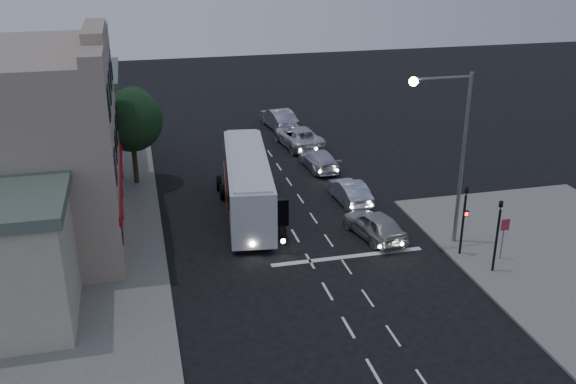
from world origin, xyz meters
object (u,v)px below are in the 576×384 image
object	(u,v)px
car_sedan_b	(319,160)
street_tree	(131,117)
car_extra	(278,118)
traffic_signal_main	(464,212)
car_suv	(375,225)
traffic_signal_side	(498,227)
regulatory_sign	(504,232)
car_sedan_c	(299,137)
tour_bus	(248,182)
car_sedan_a	(349,191)
streetlight	(453,141)

from	to	relation	value
car_sedan_b	street_tree	world-z (taller)	street_tree
car_extra	traffic_signal_main	xyz separation A→B (m)	(3.87, -24.67, 1.58)
car_suv	traffic_signal_side	xyz separation A→B (m)	(4.20, -5.00, 1.67)
regulatory_sign	car_sedan_c	bearing A→B (deg)	104.17
tour_bus	car_sedan_b	distance (m)	8.82
car_sedan_a	car_sedan_c	xyz separation A→B (m)	(-0.22, 11.46, 0.07)
traffic_signal_side	streetlight	xyz separation A→B (m)	(-0.96, 3.40, 3.31)
regulatory_sign	traffic_signal_side	bearing A→B (deg)	-136.08
car_suv	car_extra	xyz separation A→B (m)	(-0.37, 21.65, 0.09)
streetlight	car_suv	bearing A→B (deg)	153.74
traffic_signal_side	streetlight	distance (m)	4.84
car_sedan_a	car_extra	distance (m)	16.69
car_suv	street_tree	xyz separation A→B (m)	(-12.31, 11.22, 3.74)
tour_bus	street_tree	world-z (taller)	street_tree
car_sedan_b	tour_bus	bearing A→B (deg)	42.31
regulatory_sign	streetlight	world-z (taller)	streetlight
tour_bus	car_sedan_a	bearing A→B (deg)	6.70
regulatory_sign	car_suv	bearing A→B (deg)	142.17
car_sedan_c	traffic_signal_main	xyz separation A→B (m)	(3.47, -19.45, 1.64)
car_extra	traffic_signal_main	size ratio (longest dim) A/B	1.24
regulatory_sign	car_extra	bearing A→B (deg)	102.24
car_extra	traffic_signal_side	bearing A→B (deg)	92.23
tour_bus	car_extra	size ratio (longest dim) A/B	2.25
car_sedan_a	car_suv	bearing A→B (deg)	84.29
car_sedan_a	streetlight	world-z (taller)	streetlight
car_extra	streetlight	size ratio (longest dim) A/B	0.57
car_sedan_c	traffic_signal_side	bearing A→B (deg)	95.04
car_sedan_a	regulatory_sign	distance (m)	10.31
street_tree	car_extra	bearing A→B (deg)	41.14
car_sedan_c	car_suv	bearing A→B (deg)	83.93
traffic_signal_side	street_tree	size ratio (longest dim) A/B	0.66
streetlight	car_extra	bearing A→B (deg)	98.84
car_sedan_a	street_tree	xyz separation A→B (m)	(-12.56, 6.26, 3.79)
car_suv	traffic_signal_side	size ratio (longest dim) A/B	1.08
car_sedan_a	traffic_signal_main	size ratio (longest dim) A/B	1.04
tour_bus	car_sedan_c	xyz separation A→B (m)	(6.04, 11.44, -1.09)
car_sedan_c	car_extra	size ratio (longest dim) A/B	1.10
traffic_signal_main	car_sedan_c	bearing A→B (deg)	100.10
car_suv	car_sedan_a	xyz separation A→B (m)	(0.25, 4.97, -0.05)
car_extra	car_suv	bearing A→B (deg)	83.48
car_sedan_a	traffic_signal_main	xyz separation A→B (m)	(3.25, -7.99, 1.72)
streetlight	street_tree	bearing A→B (deg)	140.49
tour_bus	car_sedan_b	world-z (taller)	tour_bus
traffic_signal_side	regulatory_sign	size ratio (longest dim) A/B	1.86
traffic_signal_main	streetlight	bearing A→B (deg)	100.20
traffic_signal_main	streetlight	size ratio (longest dim) A/B	0.46
traffic_signal_main	streetlight	world-z (taller)	streetlight
car_extra	traffic_signal_main	bearing A→B (deg)	91.41
car_suv	car_sedan_a	world-z (taller)	car_suv
tour_bus	car_extra	distance (m)	17.62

